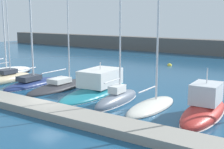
{
  "coord_description": "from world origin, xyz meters",
  "views": [
    {
      "loc": [
        17.8,
        -16.78,
        6.98
      ],
      "look_at": [
        2.26,
        5.78,
        1.92
      ],
      "focal_mm": 49.65,
      "sensor_mm": 36.0,
      "label": 1
    }
  ],
  "objects_px": {
    "sailboat_slate_sixth": "(117,99)",
    "sailboat_ivory_seventh": "(151,106)",
    "sailboat_navy_third": "(32,83)",
    "motorboat_red_eighth": "(204,108)",
    "sailboat_charcoal_fourth": "(61,86)",
    "motorboat_teal_fifth": "(97,87)",
    "sailboat_sand_second": "(5,79)",
    "mooring_buoy_yellow": "(169,66)"
  },
  "relations": [
    {
      "from": "sailboat_charcoal_fourth",
      "to": "sailboat_slate_sixth",
      "type": "relative_size",
      "value": 1.33
    },
    {
      "from": "motorboat_red_eighth",
      "to": "mooring_buoy_yellow",
      "type": "height_order",
      "value": "motorboat_red_eighth"
    },
    {
      "from": "sailboat_charcoal_fourth",
      "to": "motorboat_teal_fifth",
      "type": "relative_size",
      "value": 1.38
    },
    {
      "from": "sailboat_sand_second",
      "to": "sailboat_slate_sixth",
      "type": "bearing_deg",
      "value": -90.9
    },
    {
      "from": "sailboat_sand_second",
      "to": "motorboat_red_eighth",
      "type": "height_order",
      "value": "sailboat_sand_second"
    },
    {
      "from": "sailboat_slate_sixth",
      "to": "motorboat_red_eighth",
      "type": "distance_m",
      "value": 7.09
    },
    {
      "from": "sailboat_charcoal_fourth",
      "to": "sailboat_ivory_seventh",
      "type": "height_order",
      "value": "sailboat_charcoal_fourth"
    },
    {
      "from": "sailboat_charcoal_fourth",
      "to": "motorboat_red_eighth",
      "type": "height_order",
      "value": "sailboat_charcoal_fourth"
    },
    {
      "from": "motorboat_red_eighth",
      "to": "mooring_buoy_yellow",
      "type": "distance_m",
      "value": 23.71
    },
    {
      "from": "sailboat_navy_third",
      "to": "motorboat_red_eighth",
      "type": "xyz_separation_m",
      "value": [
        18.1,
        0.13,
        0.34
      ]
    },
    {
      "from": "motorboat_teal_fifth",
      "to": "sailboat_slate_sixth",
      "type": "xyz_separation_m",
      "value": [
        3.52,
        -1.87,
        -0.17
      ]
    },
    {
      "from": "sailboat_slate_sixth",
      "to": "sailboat_ivory_seventh",
      "type": "distance_m",
      "value": 3.04
    },
    {
      "from": "sailboat_ivory_seventh",
      "to": "motorboat_red_eighth",
      "type": "height_order",
      "value": "sailboat_ivory_seventh"
    },
    {
      "from": "sailboat_charcoal_fourth",
      "to": "sailboat_ivory_seventh",
      "type": "xyz_separation_m",
      "value": [
        10.7,
        -1.09,
        0.01
      ]
    },
    {
      "from": "motorboat_teal_fifth",
      "to": "sailboat_ivory_seventh",
      "type": "relative_size",
      "value": 0.73
    },
    {
      "from": "sailboat_charcoal_fourth",
      "to": "sailboat_slate_sixth",
      "type": "distance_m",
      "value": 7.81
    },
    {
      "from": "sailboat_sand_second",
      "to": "sailboat_navy_third",
      "type": "bearing_deg",
      "value": -83.29
    },
    {
      "from": "sailboat_navy_third",
      "to": "sailboat_ivory_seventh",
      "type": "relative_size",
      "value": 0.8
    },
    {
      "from": "sailboat_charcoal_fourth",
      "to": "sailboat_ivory_seventh",
      "type": "bearing_deg",
      "value": -95.91
    },
    {
      "from": "sailboat_charcoal_fourth",
      "to": "mooring_buoy_yellow",
      "type": "xyz_separation_m",
      "value": [
        2.85,
        19.78,
        -0.18
      ]
    },
    {
      "from": "sailboat_sand_second",
      "to": "sailboat_charcoal_fourth",
      "type": "distance_m",
      "value": 7.22
    },
    {
      "from": "sailboat_ivory_seventh",
      "to": "motorboat_red_eighth",
      "type": "relative_size",
      "value": 1.74
    },
    {
      "from": "sailboat_navy_third",
      "to": "sailboat_charcoal_fourth",
      "type": "distance_m",
      "value": 3.47
    },
    {
      "from": "sailboat_slate_sixth",
      "to": "mooring_buoy_yellow",
      "type": "height_order",
      "value": "sailboat_slate_sixth"
    },
    {
      "from": "motorboat_red_eighth",
      "to": "mooring_buoy_yellow",
      "type": "xyz_separation_m",
      "value": [
        -11.89,
        20.5,
        -0.58
      ]
    },
    {
      "from": "motorboat_teal_fifth",
      "to": "mooring_buoy_yellow",
      "type": "height_order",
      "value": "motorboat_teal_fifth"
    },
    {
      "from": "sailboat_charcoal_fourth",
      "to": "mooring_buoy_yellow",
      "type": "relative_size",
      "value": 20.52
    },
    {
      "from": "motorboat_teal_fifth",
      "to": "sailboat_slate_sixth",
      "type": "relative_size",
      "value": 0.96
    },
    {
      "from": "sailboat_ivory_seventh",
      "to": "mooring_buoy_yellow",
      "type": "height_order",
      "value": "sailboat_ivory_seventh"
    },
    {
      "from": "mooring_buoy_yellow",
      "to": "sailboat_ivory_seventh",
      "type": "bearing_deg",
      "value": -69.38
    },
    {
      "from": "sailboat_sand_second",
      "to": "mooring_buoy_yellow",
      "type": "relative_size",
      "value": 18.61
    },
    {
      "from": "sailboat_charcoal_fourth",
      "to": "motorboat_teal_fifth",
      "type": "xyz_separation_m",
      "value": [
        4.16,
        0.46,
        0.35
      ]
    },
    {
      "from": "sailboat_slate_sixth",
      "to": "sailboat_ivory_seventh",
      "type": "bearing_deg",
      "value": -87.06
    },
    {
      "from": "sailboat_sand_second",
      "to": "sailboat_navy_third",
      "type": "relative_size",
      "value": 1.14
    },
    {
      "from": "sailboat_charcoal_fourth",
      "to": "motorboat_teal_fifth",
      "type": "bearing_deg",
      "value": -83.84
    },
    {
      "from": "motorboat_teal_fifth",
      "to": "sailboat_slate_sixth",
      "type": "height_order",
      "value": "sailboat_slate_sixth"
    },
    {
      "from": "sailboat_charcoal_fourth",
      "to": "motorboat_red_eighth",
      "type": "bearing_deg",
      "value": -92.89
    },
    {
      "from": "sailboat_navy_third",
      "to": "mooring_buoy_yellow",
      "type": "height_order",
      "value": "sailboat_navy_third"
    },
    {
      "from": "sailboat_sand_second",
      "to": "sailboat_ivory_seventh",
      "type": "relative_size",
      "value": 0.92
    },
    {
      "from": "sailboat_navy_third",
      "to": "motorboat_teal_fifth",
      "type": "relative_size",
      "value": 1.1
    },
    {
      "from": "sailboat_navy_third",
      "to": "sailboat_ivory_seventh",
      "type": "xyz_separation_m",
      "value": [
        14.07,
        -0.24,
        -0.04
      ]
    },
    {
      "from": "sailboat_slate_sixth",
      "to": "motorboat_teal_fifth",
      "type": "bearing_deg",
      "value": 58.65
    }
  ]
}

